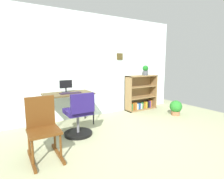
% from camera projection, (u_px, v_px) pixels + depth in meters
% --- Properties ---
extents(ground_plane, '(6.24, 6.24, 0.00)m').
position_uv_depth(ground_plane, '(149.00, 150.00, 2.83)').
color(ground_plane, '#A3A77F').
extents(wall_back, '(5.20, 0.12, 2.49)m').
position_uv_depth(wall_back, '(89.00, 66.00, 4.44)').
color(wall_back, silver).
rests_on(wall_back, ground_plane).
extents(desk, '(1.01, 0.55, 0.70)m').
position_uv_depth(desk, '(68.00, 96.00, 3.83)').
color(desk, brown).
rests_on(desk, ground_plane).
extents(monitor, '(0.27, 0.17, 0.26)m').
position_uv_depth(monitor, '(66.00, 86.00, 3.88)').
color(monitor, '#262628').
rests_on(monitor, desk).
extents(keyboard, '(0.43, 0.14, 0.02)m').
position_uv_depth(keyboard, '(70.00, 93.00, 3.77)').
color(keyboard, '#2A1D2F').
rests_on(keyboard, desk).
extents(office_chair, '(0.52, 0.55, 0.82)m').
position_uv_depth(office_chair, '(79.00, 118.00, 3.30)').
color(office_chair, black).
rests_on(office_chair, ground_plane).
extents(rocking_chair, '(0.42, 0.64, 0.87)m').
position_uv_depth(rocking_chair, '(43.00, 127.00, 2.57)').
color(rocking_chair, '#5C3311').
rests_on(rocking_chair, ground_plane).
extents(bookshelf_low, '(0.94, 0.30, 0.97)m').
position_uv_depth(bookshelf_low, '(140.00, 95.00, 5.18)').
color(bookshelf_low, olive).
rests_on(bookshelf_low, ground_plane).
extents(potted_plant_on_shelf, '(0.16, 0.16, 0.28)m').
position_uv_depth(potted_plant_on_shelf, '(145.00, 70.00, 5.08)').
color(potted_plant_on_shelf, '#474C51').
rests_on(potted_plant_on_shelf, bookshelf_low).
extents(potted_plant_floor, '(0.31, 0.31, 0.38)m').
position_uv_depth(potted_plant_floor, '(176.00, 107.00, 4.62)').
color(potted_plant_floor, '#9E6642').
rests_on(potted_plant_floor, ground_plane).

